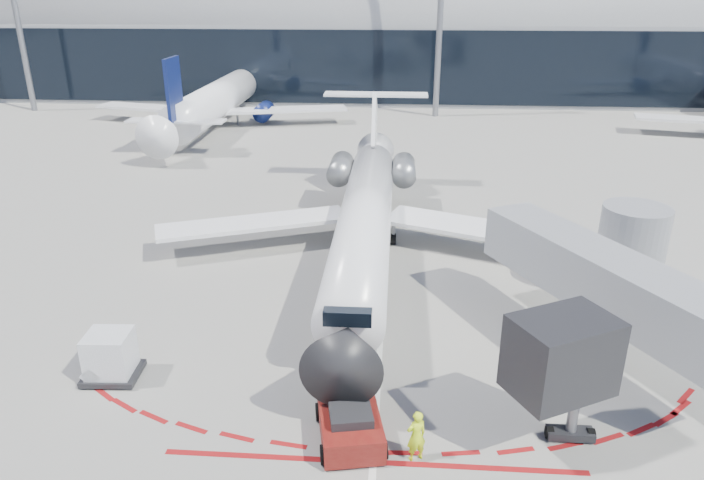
# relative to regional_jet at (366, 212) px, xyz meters

# --- Properties ---
(ground) EXTENTS (260.00, 260.00, 0.00)m
(ground) POSITION_rel_regional_jet_xyz_m (1.17, -5.94, -2.55)
(ground) COLOR slate
(ground) RESTS_ON ground
(apron_centerline) EXTENTS (0.25, 40.00, 0.01)m
(apron_centerline) POSITION_rel_regional_jet_xyz_m (1.17, -3.94, -2.55)
(apron_centerline) COLOR silver
(apron_centerline) RESTS_ON ground
(apron_stop_bar) EXTENTS (14.00, 0.25, 0.01)m
(apron_stop_bar) POSITION_rel_regional_jet_xyz_m (1.17, -17.44, -2.55)
(apron_stop_bar) COLOR maroon
(apron_stop_bar) RESTS_ON ground
(terminal_building) EXTENTS (150.00, 24.15, 24.00)m
(terminal_building) POSITION_rel_regional_jet_xyz_m (1.17, 59.03, 5.97)
(terminal_building) COLOR #929598
(terminal_building) RESTS_ON ground
(jet_bridge) EXTENTS (10.03, 15.20, 4.90)m
(jet_bridge) POSITION_rel_regional_jet_xyz_m (10.96, -8.96, 0.45)
(jet_bridge) COLOR gray
(jet_bridge) RESTS_ON ground
(light_mast_west) EXTENTS (0.70, 0.70, 25.00)m
(light_mast_west) POSITION_rel_regional_jet_xyz_m (-43.83, 42.06, 9.95)
(light_mast_west) COLOR gray
(light_mast_west) RESTS_ON ground
(light_mast_centre) EXTENTS (0.70, 0.70, 25.00)m
(light_mast_centre) POSITION_rel_regional_jet_xyz_m (6.17, 42.06, 9.95)
(light_mast_centre) COLOR gray
(light_mast_centre) RESTS_ON ground
(regional_jet) EXTENTS (24.77, 30.54, 7.65)m
(regional_jet) POSITION_rel_regional_jet_xyz_m (0.00, 0.00, 0.00)
(regional_jet) COLOR white
(regional_jet) RESTS_ON ground
(pushback_tug) EXTENTS (2.73, 5.29, 1.35)m
(pushback_tug) POSITION_rel_regional_jet_xyz_m (0.31, -16.30, -1.96)
(pushback_tug) COLOR #5A0E0C
(pushback_tug) RESTS_ON ground
(ramp_worker) EXTENTS (0.81, 0.70, 1.87)m
(ramp_worker) POSITION_rel_regional_jet_xyz_m (2.56, -17.16, -1.62)
(ramp_worker) COLOR #DAFF1A
(ramp_worker) RESTS_ON ground
(uld_container) EXTENTS (2.22, 1.92, 1.99)m
(uld_container) POSITION_rel_regional_jet_xyz_m (-9.42, -13.38, -1.57)
(uld_container) COLOR black
(uld_container) RESTS_ON ground
(safety_cone_left) EXTENTS (0.41, 0.41, 0.57)m
(safety_cone_left) POSITION_rel_regional_jet_xyz_m (-9.85, -12.66, -2.27)
(safety_cone_left) COLOR #DA4E04
(safety_cone_left) RESTS_ON ground
(bg_airliner_0) EXTENTS (33.64, 35.62, 10.88)m
(bg_airliner_0) POSITION_rel_regional_jet_xyz_m (-18.41, 36.25, 2.89)
(bg_airliner_0) COLOR white
(bg_airliner_0) RESTS_ON ground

